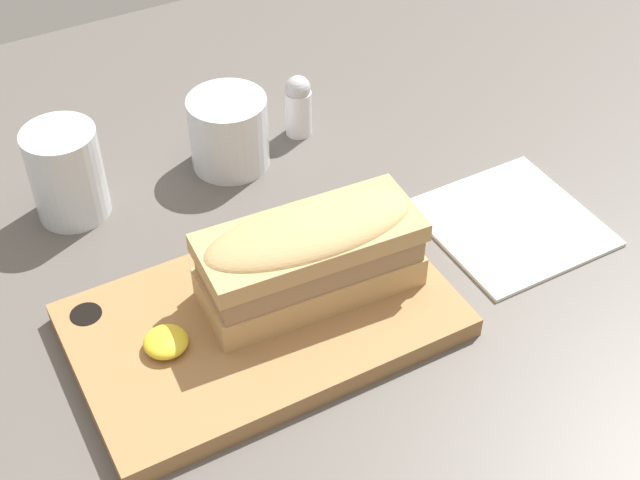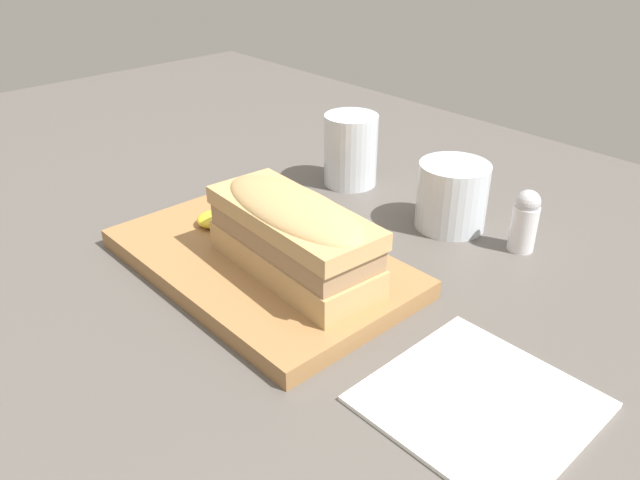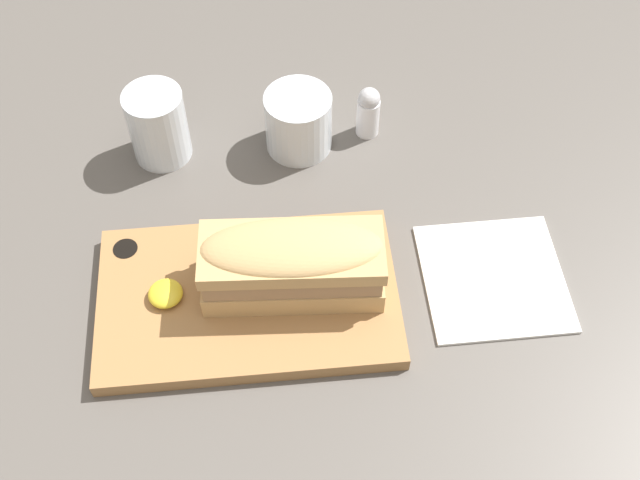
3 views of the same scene
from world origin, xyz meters
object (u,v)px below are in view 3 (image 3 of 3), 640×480
at_px(water_glass, 159,129).
at_px(serving_board, 248,297).
at_px(salt_shaker, 368,111).
at_px(wine_glass, 298,124).
at_px(sandwich, 292,262).
at_px(napkin, 493,278).

bearing_deg(water_glass, serving_board, -67.38).
height_order(water_glass, salt_shaker, water_glass).
distance_m(wine_glass, salt_shaker, 0.09).
distance_m(sandwich, wine_glass, 0.22).
distance_m(wine_glass, napkin, 0.29).
bearing_deg(serving_board, salt_shaker, 56.03).
relative_size(wine_glass, napkin, 0.53).
height_order(sandwich, salt_shaker, sandwich).
bearing_deg(salt_shaker, serving_board, -123.97).
height_order(water_glass, wine_glass, water_glass).
bearing_deg(salt_shaker, wine_glass, -171.53).
xyz_separation_m(water_glass, napkin, (0.36, -0.22, -0.04)).
relative_size(serving_board, salt_shaker, 4.49).
relative_size(serving_board, water_glass, 3.36).
xyz_separation_m(sandwich, salt_shaker, (0.11, 0.23, -0.03)).
bearing_deg(water_glass, salt_shaker, 2.44).
bearing_deg(serving_board, water_glass, 112.62).
height_order(napkin, salt_shaker, salt_shaker).
height_order(serving_board, water_glass, water_glass).
xyz_separation_m(serving_board, wine_glass, (0.07, 0.22, 0.03)).
distance_m(serving_board, sandwich, 0.07).
distance_m(water_glass, wine_glass, 0.17).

